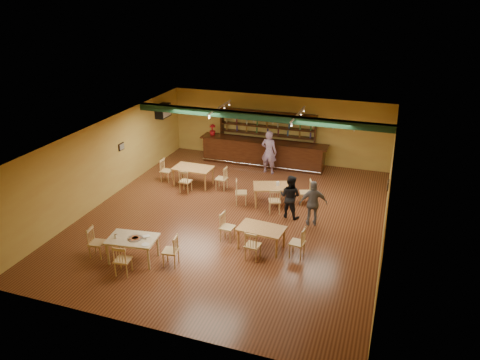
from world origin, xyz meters
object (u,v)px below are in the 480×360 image
at_px(dining_table_b, 273,195).
at_px(dining_table_d, 261,238).
at_px(bar_counter, 263,153).
at_px(near_table, 133,249).
at_px(dining_table_a, 193,176).
at_px(patron_bar, 269,152).
at_px(patron_right_a, 290,197).

xyz_separation_m(dining_table_b, dining_table_d, (0.46, -3.11, -0.02)).
distance_m(bar_counter, near_table, 8.82).
xyz_separation_m(bar_counter, near_table, (-1.38, -8.71, -0.19)).
relative_size(bar_counter, near_table, 4.11).
bearing_deg(dining_table_a, dining_table_b, -9.37).
bearing_deg(dining_table_b, patron_bar, 90.06).
bearing_deg(dining_table_d, near_table, -145.35).
height_order(patron_bar, patron_right_a, patron_bar).
height_order(dining_table_b, patron_right_a, patron_right_a).
xyz_separation_m(dining_table_a, patron_bar, (2.50, 2.27, 0.56)).
relative_size(dining_table_d, patron_bar, 0.74).
relative_size(bar_counter, patron_right_a, 3.70).
height_order(dining_table_b, dining_table_d, dining_table_b).
height_order(dining_table_d, patron_right_a, patron_right_a).
bearing_deg(dining_table_a, dining_table_d, -42.59).
relative_size(near_table, patron_bar, 0.74).
bearing_deg(dining_table_d, patron_bar, 108.87).
bearing_deg(patron_right_a, dining_table_a, -6.96).
bearing_deg(near_table, patron_bar, 69.02).
bearing_deg(patron_right_a, near_table, 60.12).
height_order(bar_counter, patron_right_a, patron_right_a).
relative_size(dining_table_b, patron_bar, 0.78).
bearing_deg(dining_table_b, patron_right_a, -63.89).
xyz_separation_m(patron_bar, patron_right_a, (1.79, -3.70, -0.17)).
xyz_separation_m(bar_counter, patron_bar, (0.50, -0.83, 0.37)).
bearing_deg(near_table, patron_right_a, 41.16).
relative_size(dining_table_a, patron_bar, 0.82).
bearing_deg(dining_table_a, patron_bar, 43.04).
bearing_deg(near_table, bar_counter, 73.42).
distance_m(dining_table_b, patron_right_a, 1.20).
xyz_separation_m(dining_table_d, patron_bar, (-1.45, 6.00, 0.59)).
xyz_separation_m(dining_table_b, patron_right_a, (0.80, -0.80, 0.41)).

